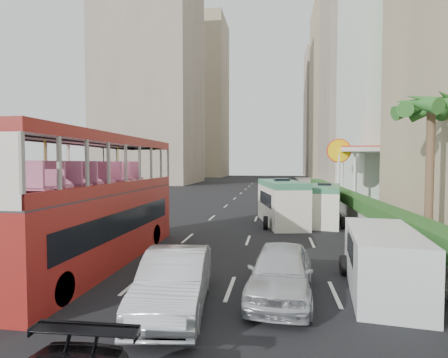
% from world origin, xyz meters
% --- Properties ---
extents(ground_plane, '(200.00, 200.00, 0.00)m').
position_xyz_m(ground_plane, '(0.00, 0.00, 0.00)').
color(ground_plane, black).
rests_on(ground_plane, ground).
extents(double_decker_bus, '(2.50, 11.00, 5.06)m').
position_xyz_m(double_decker_bus, '(-6.00, 0.00, 2.53)').
color(double_decker_bus, maroon).
rests_on(double_decker_bus, ground).
extents(car_silver_lane_a, '(2.22, 4.92, 1.57)m').
position_xyz_m(car_silver_lane_a, '(-1.68, -3.76, 0.00)').
color(car_silver_lane_a, silver).
rests_on(car_silver_lane_a, ground).
extents(car_silver_lane_b, '(2.17, 4.65, 1.54)m').
position_xyz_m(car_silver_lane_b, '(1.18, -2.44, 0.00)').
color(car_silver_lane_b, silver).
rests_on(car_silver_lane_b, ground).
extents(van_asset, '(2.47, 5.27, 1.46)m').
position_xyz_m(van_asset, '(1.16, 19.48, 0.00)').
color(van_asset, silver).
rests_on(van_asset, ground).
extents(minibus_near, '(3.35, 6.66, 2.82)m').
position_xyz_m(minibus_near, '(1.36, 10.27, 1.41)').
color(minibus_near, silver).
rests_on(minibus_near, ground).
extents(minibus_far, '(2.86, 5.91, 2.51)m').
position_xyz_m(minibus_far, '(4.18, 10.91, 1.26)').
color(minibus_far, silver).
rests_on(minibus_far, ground).
extents(panel_van_near, '(2.49, 4.99, 1.92)m').
position_xyz_m(panel_van_near, '(4.29, -1.55, 0.96)').
color(panel_van_near, silver).
rests_on(panel_van_near, ground).
extents(panel_van_far, '(2.19, 4.72, 1.84)m').
position_xyz_m(panel_van_far, '(3.89, 22.83, 0.92)').
color(panel_van_far, silver).
rests_on(panel_van_far, ground).
extents(sidewalk, '(6.00, 120.00, 0.18)m').
position_xyz_m(sidewalk, '(9.00, 25.00, 0.09)').
color(sidewalk, '#99968C').
rests_on(sidewalk, ground).
extents(kerb_wall, '(0.30, 44.00, 1.00)m').
position_xyz_m(kerb_wall, '(6.20, 14.00, 0.68)').
color(kerb_wall, silver).
rests_on(kerb_wall, sidewalk).
extents(hedge, '(1.10, 44.00, 0.70)m').
position_xyz_m(hedge, '(6.20, 14.00, 1.53)').
color(hedge, '#2D6626').
rests_on(hedge, kerb_wall).
extents(palm_tree, '(0.36, 0.36, 6.40)m').
position_xyz_m(palm_tree, '(7.80, 4.00, 3.38)').
color(palm_tree, brown).
rests_on(palm_tree, sidewalk).
extents(shell_station, '(6.50, 8.00, 5.50)m').
position_xyz_m(shell_station, '(10.00, 23.00, 2.75)').
color(shell_station, silver).
rests_on(shell_station, ground).
extents(tower_mid, '(16.00, 16.00, 50.00)m').
position_xyz_m(tower_mid, '(18.00, 58.00, 25.00)').
color(tower_mid, '#A2917F').
rests_on(tower_mid, ground).
extents(tower_far_a, '(14.00, 14.00, 44.00)m').
position_xyz_m(tower_far_a, '(17.00, 82.00, 22.00)').
color(tower_far_a, tan).
rests_on(tower_far_a, ground).
extents(tower_far_b, '(14.00, 14.00, 40.00)m').
position_xyz_m(tower_far_b, '(17.00, 104.00, 20.00)').
color(tower_far_b, '#A2917F').
rests_on(tower_far_b, ground).
extents(tower_left_a, '(18.00, 18.00, 52.00)m').
position_xyz_m(tower_left_a, '(-24.00, 55.00, 26.00)').
color(tower_left_a, '#A2917F').
rests_on(tower_left_a, ground).
extents(tower_left_b, '(16.00, 16.00, 46.00)m').
position_xyz_m(tower_left_b, '(-22.00, 90.00, 23.00)').
color(tower_left_b, tan).
rests_on(tower_left_b, ground).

